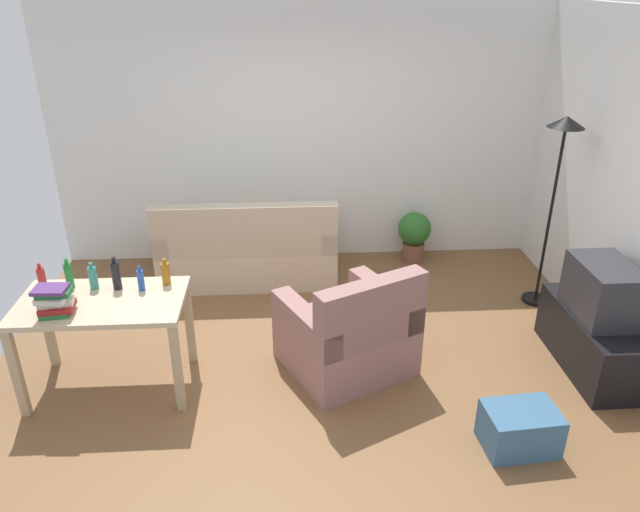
{
  "coord_description": "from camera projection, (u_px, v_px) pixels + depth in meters",
  "views": [
    {
      "loc": [
        -0.18,
        -4.03,
        2.9
      ],
      "look_at": [
        0.1,
        0.5,
        0.75
      ],
      "focal_mm": 33.39,
      "sensor_mm": 36.0,
      "label": 1
    }
  ],
  "objects": [
    {
      "name": "ground_plane",
      "position": [
        312.0,
        366.0,
        4.89
      ],
      "size": [
        5.2,
        4.4,
        0.02
      ],
      "primitive_type": "cube",
      "color": "brown"
    },
    {
      "name": "wall_rear",
      "position": [
        301.0,
        137.0,
        6.29
      ],
      "size": [
        5.2,
        0.1,
        2.7
      ],
      "primitive_type": "cube",
      "color": "white",
      "rests_on": "ground_plane"
    },
    {
      "name": "couch",
      "position": [
        248.0,
        252.0,
        6.16
      ],
      "size": [
        1.8,
        0.84,
        0.92
      ],
      "rotation": [
        0.0,
        0.0,
        3.14
      ],
      "color": "beige",
      "rests_on": "ground_plane"
    },
    {
      "name": "tv_stand",
      "position": [
        591.0,
        340.0,
        4.78
      ],
      "size": [
        0.44,
        1.1,
        0.48
      ],
      "rotation": [
        0.0,
        0.0,
        1.57
      ],
      "color": "black",
      "rests_on": "ground_plane"
    },
    {
      "name": "tv",
      "position": [
        604.0,
        290.0,
        4.58
      ],
      "size": [
        0.41,
        0.6,
        0.44
      ],
      "rotation": [
        0.0,
        0.0,
        1.57
      ],
      "color": "#2D2D33",
      "rests_on": "tv_stand"
    },
    {
      "name": "torchiere_lamp",
      "position": [
        560.0,
        161.0,
        5.25
      ],
      "size": [
        0.32,
        0.32,
        1.81
      ],
      "color": "black",
      "rests_on": "ground_plane"
    },
    {
      "name": "desk",
      "position": [
        103.0,
        313.0,
        4.37
      ],
      "size": [
        1.2,
        0.7,
        0.76
      ],
      "rotation": [
        0.0,
        0.0,
        -0.0
      ],
      "color": "#C6B28E",
      "rests_on": "ground_plane"
    },
    {
      "name": "potted_plant",
      "position": [
        414.0,
        233.0,
        6.53
      ],
      "size": [
        0.36,
        0.36,
        0.57
      ],
      "color": "brown",
      "rests_on": "ground_plane"
    },
    {
      "name": "armchair",
      "position": [
        350.0,
        335.0,
        4.71
      ],
      "size": [
        1.18,
        1.15,
        0.92
      ],
      "rotation": [
        0.0,
        0.0,
        3.61
      ],
      "color": "#996B66",
      "rests_on": "ground_plane"
    },
    {
      "name": "storage_box",
      "position": [
        520.0,
        429.0,
        3.98
      ],
      "size": [
        0.51,
        0.38,
        0.3
      ],
      "primitive_type": "cube",
      "rotation": [
        0.0,
        0.0,
        0.08
      ],
      "color": "#386084",
      "rests_on": "ground_plane"
    },
    {
      "name": "bottle_red",
      "position": [
        42.0,
        281.0,
        4.37
      ],
      "size": [
        0.06,
        0.06,
        0.25
      ],
      "color": "#AD2323",
      "rests_on": "desk"
    },
    {
      "name": "bottle_green",
      "position": [
        69.0,
        275.0,
        4.46
      ],
      "size": [
        0.06,
        0.06,
        0.24
      ],
      "color": "#1E722D",
      "rests_on": "desk"
    },
    {
      "name": "bottle_tall",
      "position": [
        93.0,
        277.0,
        4.45
      ],
      "size": [
        0.06,
        0.06,
        0.21
      ],
      "color": "teal",
      "rests_on": "desk"
    },
    {
      "name": "bottle_dark",
      "position": [
        116.0,
        275.0,
        4.43
      ],
      "size": [
        0.07,
        0.07,
        0.26
      ],
      "color": "black",
      "rests_on": "desk"
    },
    {
      "name": "bottle_blue",
      "position": [
        141.0,
        280.0,
        4.43
      ],
      "size": [
        0.05,
        0.05,
        0.2
      ],
      "color": "#2347A3",
      "rests_on": "desk"
    },
    {
      "name": "bottle_amber",
      "position": [
        166.0,
        273.0,
        4.5
      ],
      "size": [
        0.06,
        0.06,
        0.21
      ],
      "color": "#9E6019",
      "rests_on": "desk"
    },
    {
      "name": "book_stack",
      "position": [
        54.0,
        300.0,
        4.1
      ],
      "size": [
        0.25,
        0.21,
        0.21
      ],
      "color": "#236B33",
      "rests_on": "desk"
    }
  ]
}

